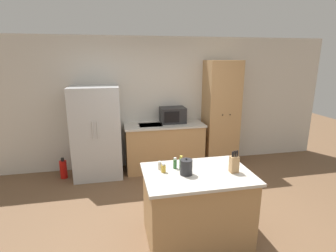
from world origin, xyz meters
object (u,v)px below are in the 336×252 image
refrigerator (97,132)px  microwave (173,115)px  spice_bottle_short_red (163,168)px  kettle (186,167)px  spice_bottle_amber_oil (175,164)px  fire_extinguisher (63,169)px  knife_block (234,164)px  spice_bottle_green_herb (181,163)px  spice_bottle_tall_dark (160,166)px  pantry_cabinet (221,114)px

refrigerator → microwave: bearing=5.6°
spice_bottle_short_red → kettle: size_ratio=0.54×
spice_bottle_amber_oil → kettle: size_ratio=0.67×
spice_bottle_amber_oil → fire_extinguisher: (-1.68, 1.95, -0.77)m
microwave → fire_extinguisher: bearing=-176.0°
refrigerator → spice_bottle_short_red: bearing=-66.7°
microwave → knife_block: size_ratio=1.81×
microwave → fire_extinguisher: size_ratio=1.24×
kettle → fire_extinguisher: size_ratio=0.51×
kettle → fire_extinguisher: 2.89m
knife_block → spice_bottle_green_herb: bearing=159.9°
refrigerator → microwave: (1.48, 0.15, 0.23)m
spice_bottle_short_red → spice_bottle_green_herb: bearing=11.2°
spice_bottle_tall_dark → spice_bottle_amber_oil: 0.19m
pantry_cabinet → spice_bottle_amber_oil: bearing=-125.3°
microwave → spice_bottle_amber_oil: (-0.45, -2.10, -0.14)m
spice_bottle_amber_oil → kettle: 0.21m
spice_bottle_tall_dark → spice_bottle_green_herb: 0.26m
microwave → spice_bottle_short_red: 2.27m
microwave → spice_bottle_short_red: (-0.61, -2.18, -0.15)m
refrigerator → microwave: refrigerator is taller
refrigerator → knife_block: (1.69, -2.20, 0.14)m
spice_bottle_green_herb → refrigerator: bearing=118.9°
spice_bottle_green_herb → kettle: size_ratio=0.84×
knife_block → spice_bottle_short_red: knife_block is taller
pantry_cabinet → spice_bottle_short_red: pantry_cabinet is taller
spice_bottle_amber_oil → pantry_cabinet: bearing=54.7°
spice_bottle_short_red → kettle: bearing=-24.3°
knife_block → fire_extinguisher: 3.31m
refrigerator → spice_bottle_tall_dark: bearing=-66.4°
spice_bottle_tall_dark → spice_bottle_short_red: (0.03, -0.10, 0.00)m
pantry_cabinet → knife_block: pantry_cabinet is taller
pantry_cabinet → microwave: bearing=176.3°
spice_bottle_tall_dark → spice_bottle_green_herb: size_ratio=0.59×
pantry_cabinet → kettle: 2.61m
spice_bottle_green_herb → pantry_cabinet: bearing=56.4°
fire_extinguisher → kettle: bearing=-50.4°
knife_block → spice_bottle_tall_dark: bearing=162.4°
pantry_cabinet → microwave: (-1.00, 0.07, 0.01)m
pantry_cabinet → microwave: size_ratio=4.36×
microwave → fire_extinguisher: 2.32m
spice_bottle_short_red → fire_extinguisher: size_ratio=0.28×
microwave → spice_bottle_green_herb: microwave is taller
knife_block → spice_bottle_green_herb: (-0.59, 0.21, -0.02)m
microwave → spice_bottle_tall_dark: (-0.63, -2.09, -0.15)m
spice_bottle_amber_oil → refrigerator: bearing=117.8°
refrigerator → spice_bottle_tall_dark: refrigerator is taller
knife_block → fire_extinguisher: knife_block is taller
knife_block → fire_extinguisher: bearing=136.7°
spice_bottle_amber_oil → fire_extinguisher: size_ratio=0.35×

